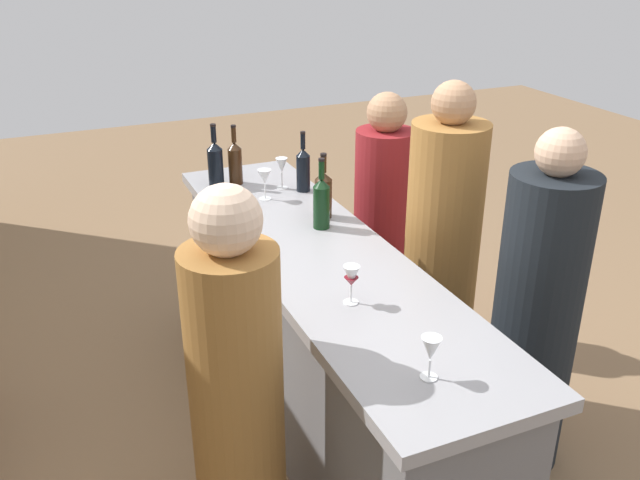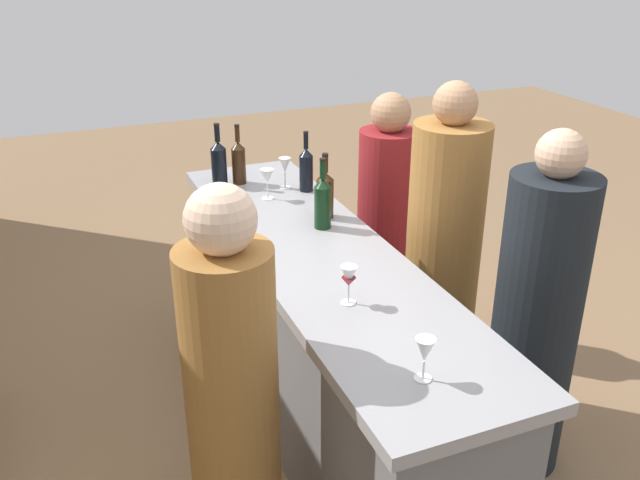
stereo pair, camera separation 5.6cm
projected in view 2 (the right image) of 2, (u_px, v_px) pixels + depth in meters
name	position (u px, v px, depth m)	size (l,w,h in m)	color
ground_plane	(320.00, 425.00, 3.33)	(12.00, 12.00, 0.00)	#846647
bar_counter	(320.00, 342.00, 3.13)	(2.49, 0.62, 0.94)	slate
wine_bottle_leftmost_dark_green	(323.00, 202.00, 3.11)	(0.08, 0.08, 0.33)	black
wine_bottle_second_left_amber_brown	(325.00, 193.00, 3.23)	(0.08, 0.08, 0.32)	#331E0F
wine_bottle_center_near_black	(306.00, 169.00, 3.56)	(0.07, 0.07, 0.32)	black
wine_bottle_second_right_amber_brown	(239.00, 161.00, 3.66)	(0.07, 0.07, 0.32)	#331E0F
wine_bottle_rightmost_near_black	(219.00, 162.00, 3.63)	(0.08, 0.08, 0.34)	black
wine_glass_near_left	(285.00, 166.00, 3.60)	(0.06, 0.06, 0.17)	white
wine_glass_near_center	(267.00, 177.00, 3.45)	(0.07, 0.07, 0.16)	white
wine_glass_near_right	(425.00, 351.00, 2.06)	(0.06, 0.06, 0.15)	white
wine_glass_far_left	(349.00, 278.00, 2.49)	(0.06, 0.06, 0.15)	white
person_left_guest	(386.00, 227.00, 3.88)	(0.39, 0.39, 1.42)	maroon
person_center_guest	(441.00, 265.00, 3.24)	(0.45, 0.45, 1.62)	#9E6B33
person_right_guest	(535.00, 323.00, 2.85)	(0.44, 0.44, 1.53)	black
person_server_behind	(233.00, 409.00, 2.32)	(0.37, 0.37, 1.53)	#9E6B33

